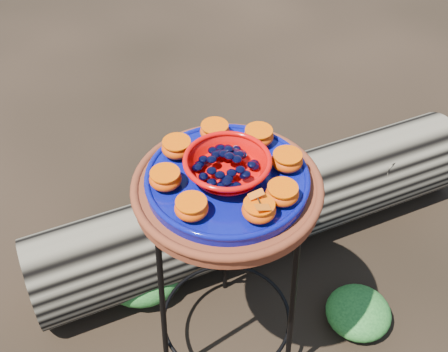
{
  "coord_description": "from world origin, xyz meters",
  "views": [
    {
      "loc": [
        -0.03,
        -0.98,
        1.69
      ],
      "look_at": [
        -0.01,
        0.0,
        0.76
      ],
      "focal_mm": 45.0,
      "sensor_mm": 36.0,
      "label": 1
    }
  ],
  "objects_px": {
    "terracotta_saucer": "(227,189)",
    "cobalt_plate": "(227,180)",
    "red_bowl": "(227,168)",
    "driftwood_log": "(259,209)",
    "plant_stand": "(227,279)"
  },
  "relations": [
    {
      "from": "red_bowl",
      "to": "driftwood_log",
      "type": "relative_size",
      "value": 0.12
    },
    {
      "from": "plant_stand",
      "to": "terracotta_saucer",
      "type": "distance_m",
      "value": 0.37
    },
    {
      "from": "terracotta_saucer",
      "to": "cobalt_plate",
      "type": "relative_size",
      "value": 1.17
    },
    {
      "from": "plant_stand",
      "to": "red_bowl",
      "type": "relative_size",
      "value": 3.54
    },
    {
      "from": "red_bowl",
      "to": "cobalt_plate",
      "type": "bearing_deg",
      "value": 0.0
    },
    {
      "from": "plant_stand",
      "to": "cobalt_plate",
      "type": "height_order",
      "value": "cobalt_plate"
    },
    {
      "from": "plant_stand",
      "to": "cobalt_plate",
      "type": "bearing_deg",
      "value": 0.0
    },
    {
      "from": "terracotta_saucer",
      "to": "driftwood_log",
      "type": "relative_size",
      "value": 0.27
    },
    {
      "from": "plant_stand",
      "to": "terracotta_saucer",
      "type": "bearing_deg",
      "value": 0.0
    },
    {
      "from": "terracotta_saucer",
      "to": "red_bowl",
      "type": "xyz_separation_m",
      "value": [
        0.0,
        0.0,
        0.07
      ]
    },
    {
      "from": "driftwood_log",
      "to": "terracotta_saucer",
      "type": "bearing_deg",
      "value": -106.28
    },
    {
      "from": "terracotta_saucer",
      "to": "driftwood_log",
      "type": "bearing_deg",
      "value": 73.72
    },
    {
      "from": "terracotta_saucer",
      "to": "cobalt_plate",
      "type": "distance_m",
      "value": 0.03
    },
    {
      "from": "plant_stand",
      "to": "driftwood_log",
      "type": "bearing_deg",
      "value": 73.72
    },
    {
      "from": "plant_stand",
      "to": "cobalt_plate",
      "type": "distance_m",
      "value": 0.4
    }
  ]
}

